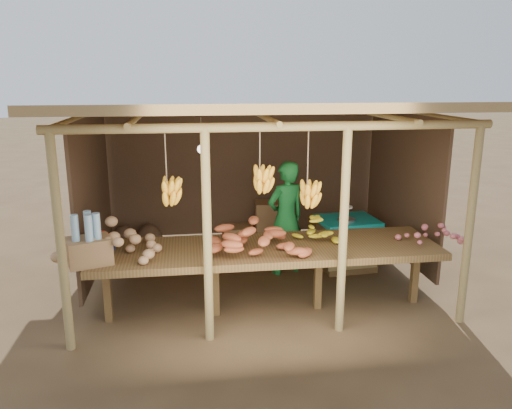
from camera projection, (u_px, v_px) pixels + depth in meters
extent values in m
plane|color=brown|center=(256.00, 279.00, 6.76)|extent=(60.00, 60.00, 0.00)
cylinder|color=#9C8550|center=(61.00, 245.00, 4.77)|extent=(0.09, 0.09, 2.20)
cylinder|color=#9C8550|center=(470.00, 228.00, 5.33)|extent=(0.09, 0.09, 2.20)
cylinder|color=#9C8550|center=(107.00, 182.00, 7.65)|extent=(0.09, 0.09, 2.20)
cylinder|color=#9C8550|center=(369.00, 175.00, 8.21)|extent=(0.09, 0.09, 2.20)
cylinder|color=#9C8550|center=(207.00, 239.00, 4.96)|extent=(0.09, 0.09, 2.20)
cylinder|color=#9C8550|center=(343.00, 233.00, 5.15)|extent=(0.09, 0.09, 2.20)
cylinder|color=#9C8550|center=(278.00, 127.00, 4.78)|extent=(4.40, 0.09, 0.09)
cylinder|color=#9C8550|center=(242.00, 108.00, 7.66)|extent=(4.40, 0.09, 0.09)
cube|color=#A27E4B|center=(256.00, 108.00, 6.20)|extent=(4.70, 3.50, 0.28)
cube|color=#4D3524|center=(243.00, 172.00, 7.88)|extent=(4.20, 0.04, 1.98)
cube|color=#4D3524|center=(93.00, 194.00, 6.37)|extent=(0.04, 2.40, 1.98)
cube|color=#4D3524|center=(402.00, 185.00, 6.94)|extent=(0.04, 2.40, 1.98)
cube|color=brown|center=(268.00, 250.00, 5.66)|extent=(3.90, 1.05, 0.08)
cube|color=brown|center=(107.00, 291.00, 5.52)|extent=(0.08, 0.08, 0.72)
cube|color=brown|center=(216.00, 285.00, 5.68)|extent=(0.08, 0.08, 0.72)
cube|color=brown|center=(318.00, 280.00, 5.84)|extent=(0.08, 0.08, 0.72)
cube|color=brown|center=(415.00, 274.00, 6.00)|extent=(0.08, 0.08, 0.72)
cylinder|color=navy|center=(96.00, 244.00, 5.51)|extent=(0.40, 0.40, 0.14)
cube|color=olive|center=(89.00, 251.00, 5.10)|extent=(0.52, 0.46, 0.27)
imported|color=#18702D|center=(286.00, 218.00, 6.83)|extent=(0.68, 0.57, 1.58)
cube|color=brown|center=(346.00, 245.00, 7.11)|extent=(0.77, 0.67, 0.66)
cube|color=#0B7F80|center=(347.00, 221.00, 7.02)|extent=(0.85, 0.75, 0.07)
cube|color=olive|center=(270.00, 236.00, 7.92)|extent=(0.48, 0.38, 0.38)
cube|color=olive|center=(271.00, 214.00, 7.82)|extent=(0.48, 0.38, 0.38)
cube|color=olive|center=(238.00, 238.00, 7.85)|extent=(0.48, 0.38, 0.38)
ellipsoid|color=#4D3524|center=(124.00, 240.00, 7.60)|extent=(0.42, 0.42, 0.57)
ellipsoid|color=#4D3524|center=(150.00, 239.00, 7.65)|extent=(0.42, 0.42, 0.57)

